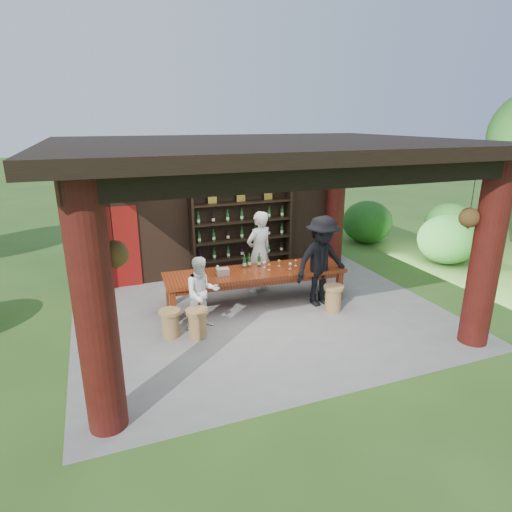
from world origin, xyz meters
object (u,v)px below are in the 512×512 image
object	(u,v)px
stool_near_right	(333,298)
stool_far_left	(170,323)
stool_near_left	(198,322)
host	(259,252)
guest_man	(322,261)
tasting_table	(255,276)
wine_shelf	(242,231)
guest_woman	(202,293)
napkin_basket	(223,272)

from	to	relation	value
stool_near_right	stool_far_left	xyz separation A→B (m)	(-3.39, 0.10, -0.02)
stool_near_left	host	world-z (taller)	host
stool_near_left	guest_man	world-z (taller)	guest_man
tasting_table	wine_shelf	bearing A→B (deg)	79.60
tasting_table	guest_man	world-z (taller)	guest_man
wine_shelf	stool_far_left	distance (m)	3.69
wine_shelf	stool_far_left	size ratio (longest dim) A/B	4.97
tasting_table	stool_near_right	size ratio (longest dim) A/B	7.07
stool_far_left	guest_woman	bearing A→B (deg)	14.30
stool_near_left	stool_far_left	xyz separation A→B (m)	(-0.47, 0.20, -0.01)
stool_near_right	stool_far_left	distance (m)	3.39
host	stool_near_right	bearing A→B (deg)	103.70
stool_far_left	guest_woman	distance (m)	0.80
host	wine_shelf	bearing A→B (deg)	-109.64
stool_far_left	stool_near_left	bearing A→B (deg)	-23.37
guest_woman	stool_near_left	bearing A→B (deg)	-119.29
stool_near_right	guest_man	xyz separation A→B (m)	(-0.08, 0.41, 0.68)
wine_shelf	stool_far_left	bearing A→B (deg)	-130.88
tasting_table	host	size ratio (longest dim) A/B	2.08
stool_near_left	stool_far_left	size ratio (longest dim) A/B	1.04
wine_shelf	stool_near_right	size ratio (longest dim) A/B	4.69
napkin_basket	stool_far_left	bearing A→B (deg)	-145.96
host	stool_near_left	bearing A→B (deg)	22.69
stool_near_right	guest_man	bearing A→B (deg)	101.22
stool_far_left	host	world-z (taller)	host
stool_near_right	napkin_basket	world-z (taller)	napkin_basket
guest_man	napkin_basket	world-z (taller)	guest_man
stool_near_left	guest_woman	world-z (taller)	guest_woman
wine_shelf	stool_near_left	distance (m)	3.57
tasting_table	stool_near_right	world-z (taller)	tasting_table
stool_far_left	napkin_basket	xyz separation A→B (m)	(1.28, 0.87, 0.54)
tasting_table	guest_man	size ratio (longest dim) A/B	2.01
wine_shelf	guest_man	xyz separation A→B (m)	(0.96, -2.40, -0.18)
tasting_table	guest_woman	xyz separation A→B (m)	(-1.35, -0.69, 0.07)
host	guest_woman	distance (m)	2.16
stool_near_left	stool_far_left	world-z (taller)	stool_near_left
stool_near_right	stool_far_left	size ratio (longest dim) A/B	1.06
guest_man	napkin_basket	size ratio (longest dim) A/B	7.54
guest_woman	tasting_table	bearing A→B (deg)	25.53
wine_shelf	stool_near_left	bearing A→B (deg)	-122.86
guest_woman	napkin_basket	distance (m)	0.94
tasting_table	host	world-z (taller)	host
stool_near_left	guest_woman	xyz separation A→B (m)	(0.19, 0.37, 0.42)
host	guest_woman	xyz separation A→B (m)	(-1.69, -1.33, -0.24)
guest_woman	napkin_basket	world-z (taller)	guest_woman
wine_shelf	stool_near_left	size ratio (longest dim) A/B	4.75
stool_near_right	guest_woman	xyz separation A→B (m)	(-2.73, 0.27, 0.41)
guest_woman	guest_man	bearing A→B (deg)	1.51
wine_shelf	stool_near_right	world-z (taller)	wine_shelf
host	napkin_basket	bearing A→B (deg)	11.38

